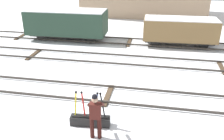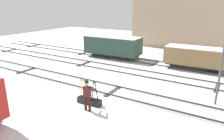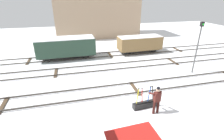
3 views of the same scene
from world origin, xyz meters
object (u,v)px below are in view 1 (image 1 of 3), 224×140
object	(u,v)px
rail_worker	(95,113)
freight_car_back_track	(67,23)
switch_lever_frame	(90,119)
freight_car_mid_siding	(180,30)

from	to	relation	value
rail_worker	freight_car_back_track	distance (m)	11.99
switch_lever_frame	freight_car_back_track	xyz separation A→B (m)	(-4.58, 10.26, 1.08)
rail_worker	freight_car_back_track	xyz separation A→B (m)	(-4.97, 10.91, 0.33)
freight_car_back_track	switch_lever_frame	bearing A→B (deg)	-67.05
switch_lever_frame	freight_car_mid_siding	world-z (taller)	freight_car_mid_siding
rail_worker	freight_car_mid_siding	bearing A→B (deg)	67.43
switch_lever_frame	rail_worker	distance (m)	1.07
freight_car_mid_siding	freight_car_back_track	distance (m)	8.42
freight_car_mid_siding	switch_lever_frame	bearing A→B (deg)	-112.19
switch_lever_frame	freight_car_back_track	bearing A→B (deg)	109.05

